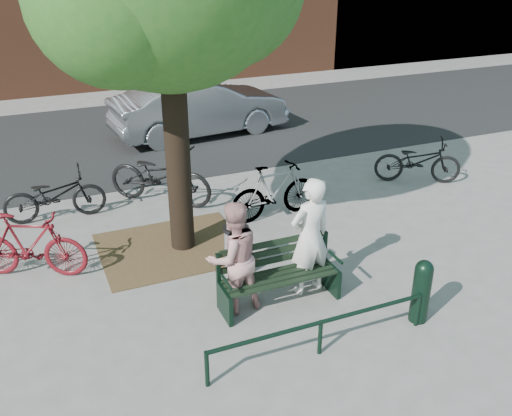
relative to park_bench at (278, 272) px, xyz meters
name	(u,v)px	position (x,y,z in m)	size (l,w,h in m)	color
ground	(279,303)	(0.00, -0.08, -0.48)	(90.00, 90.00, 0.00)	gray
dirt_pit	(172,248)	(-1.00, 2.12, -0.47)	(2.40, 2.00, 0.02)	brown
road	(146,135)	(0.00, 8.42, -0.47)	(40.00, 7.00, 0.01)	black
park_bench	(278,272)	(0.00, 0.00, 0.00)	(1.74, 0.54, 0.97)	black
guard_railing	(321,327)	(0.00, -1.28, -0.08)	(3.06, 0.06, 0.51)	black
person_left	(310,237)	(0.54, 0.07, 0.43)	(0.66, 0.44, 1.82)	silver
person_right	(233,258)	(-0.64, 0.07, 0.35)	(0.81, 0.63, 1.66)	tan
bollard	(422,289)	(1.60, -1.18, 0.02)	(0.25, 0.25, 0.94)	black
litter_bin	(236,250)	(-0.27, 0.93, -0.06)	(0.40, 0.40, 0.82)	gray
bicycle_a	(54,195)	(-2.68, 4.07, 0.01)	(0.64, 1.84, 0.97)	black
bicycle_b	(29,245)	(-3.22, 2.12, 0.05)	(0.50, 1.78, 1.07)	#5C0D13
bicycle_c	(160,176)	(-0.68, 4.03, 0.09)	(0.76, 2.18, 1.15)	black
bicycle_d	(274,191)	(1.11, 2.54, 0.06)	(0.51, 1.79, 1.07)	gray
bicycle_e	(418,161)	(4.69, 2.94, 0.00)	(0.64, 1.82, 0.96)	black
parked_car	(199,107)	(1.40, 7.95, 0.29)	(1.63, 4.66, 1.54)	gray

